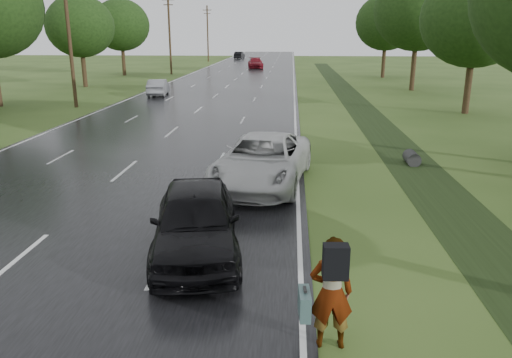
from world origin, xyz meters
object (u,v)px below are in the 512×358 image
Objects in this scene: pedestrian at (330,291)px; silver_sedan at (158,87)px; white_pickup at (263,160)px; dark_sedan at (196,220)px.

pedestrian is 37.04m from silver_sedan.
white_pickup is 27.60m from silver_sedan.
white_pickup is 6.06m from dark_sedan.
dark_sedan is (-1.28, -5.92, -0.01)m from white_pickup.
pedestrian is at bearing -59.56° from dark_sedan.
white_pickup is (-1.67, 9.45, -0.15)m from pedestrian.
pedestrian is 9.60m from white_pickup.
pedestrian is 4.61m from dark_sedan.
silver_sedan is at bearing -74.42° from pedestrian.
white_pickup is at bearing 68.30° from dark_sedan.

